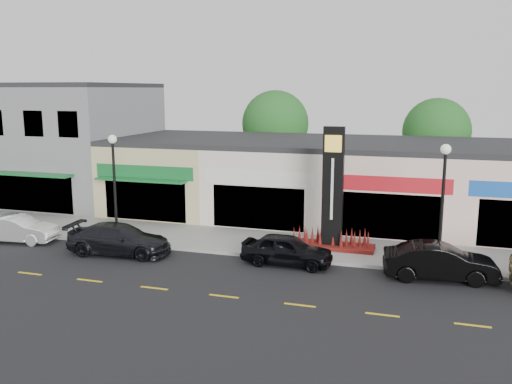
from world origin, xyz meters
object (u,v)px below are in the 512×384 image
pylon_sign (332,206)px  car_black_conv (440,262)px  lamp_west_near (114,177)px  car_white_van (17,229)px  lamp_east_near (443,194)px  car_dark_sedan (119,239)px  car_black_sedan (287,250)px

pylon_sign → car_black_conv: size_ratio=1.29×
lamp_west_near → car_white_van: size_ratio=1.28×
lamp_east_near → car_white_van: bearing=-176.0°
lamp_west_near → lamp_east_near: (16.00, 0.00, 0.00)m
lamp_east_near → car_dark_sedan: 15.12m
car_white_van → car_dark_sedan: size_ratio=0.84×
car_dark_sedan → car_black_conv: (14.77, 0.76, 0.03)m
car_white_van → car_black_sedan: (14.47, 0.45, 0.01)m
lamp_east_near → car_black_sedan: 7.22m
lamp_east_near → car_dark_sedan: lamp_east_near is taller
car_black_conv → car_black_sedan: bearing=83.8°
lamp_west_near → lamp_east_near: size_ratio=1.00×
lamp_east_near → car_black_conv: (0.01, -1.06, -2.71)m
pylon_sign → car_black_conv: (5.01, -2.75, -1.51)m
lamp_east_near → car_white_van: lamp_east_near is taller
pylon_sign → lamp_east_near: bearing=-18.7°
car_dark_sedan → car_black_conv: size_ratio=1.10×
car_white_van → car_black_conv: 21.07m
lamp_west_near → car_black_sedan: 9.86m
lamp_west_near → car_black_sedan: bearing=-6.3°
lamp_east_near → car_black_sedan: size_ratio=1.31×
pylon_sign → car_black_sedan: pylon_sign is taller
pylon_sign → car_dark_sedan: bearing=-160.2°
car_dark_sedan → car_black_sedan: (8.17, 0.78, -0.03)m
lamp_east_near → car_black_conv: bearing=-89.4°
lamp_west_near → pylon_sign: (11.00, 1.70, -1.20)m
pylon_sign → car_white_van: pylon_sign is taller
car_black_sedan → lamp_east_near: bearing=-79.1°
pylon_sign → car_black_conv: pylon_sign is taller
car_dark_sedan → car_black_conv: 14.79m
lamp_east_near → pylon_sign: bearing=161.3°
car_white_van → car_dark_sedan: 6.30m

